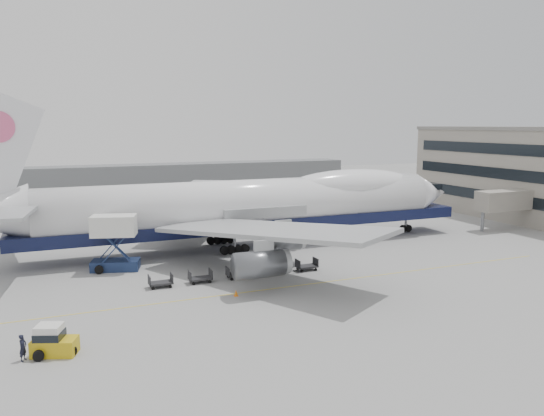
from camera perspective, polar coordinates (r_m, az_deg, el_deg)
name	(u,v)px	position (r m, az deg, el deg)	size (l,w,h in m)	color
ground	(286,269)	(59.37, 1.55, -6.60)	(260.00, 260.00, 0.00)	gray
apron_line	(311,284)	(54.18, 4.18, -8.15)	(60.00, 0.15, 0.01)	gold
hangar	(117,181)	(123.51, -16.30, 2.82)	(110.00, 8.00, 7.00)	slate
airliner	(253,204)	(69.31, -2.02, 0.41)	(67.00, 55.30, 19.98)	white
catering_truck	(114,239)	(60.81, -16.59, -3.26)	(5.61, 4.52, 6.13)	#19274B
baggage_tug	(53,341)	(41.04, -22.53, -13.12)	(3.34, 2.55, 2.17)	gold
ground_worker	(23,348)	(40.90, -25.22, -13.43)	(0.67, 0.44, 1.85)	black
traffic_cone	(236,293)	(50.45, -3.89, -9.12)	(0.40, 0.40, 0.59)	orange
dolly_0	(161,282)	(53.98, -11.89, -7.80)	(2.30, 1.35, 1.30)	#2D2D30
dolly_1	(200,278)	(54.82, -7.73, -7.43)	(2.30, 1.35, 1.30)	#2D2D30
dolly_2	(238,273)	(55.93, -3.71, -7.03)	(2.30, 1.35, 1.30)	#2D2D30
dolly_3	(273,269)	(57.31, 0.12, -6.62)	(2.30, 1.35, 1.30)	#2D2D30
dolly_4	(307,266)	(58.93, 3.75, -6.20)	(2.30, 1.35, 1.30)	#2D2D30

